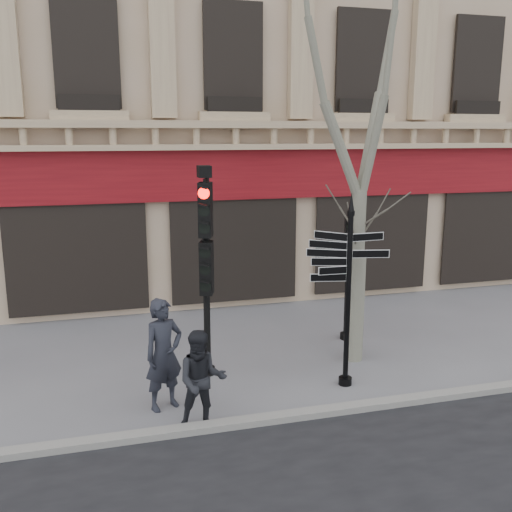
{
  "coord_description": "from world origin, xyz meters",
  "views": [
    {
      "loc": [
        -3.36,
        -9.59,
        4.64
      ],
      "look_at": [
        -0.58,
        0.6,
        2.36
      ],
      "focal_mm": 40.0,
      "sensor_mm": 36.0,
      "label": 1
    }
  ],
  "objects_px": {
    "traffic_signal_secondary": "(349,254)",
    "plane_tree": "(365,56)",
    "pedestrian_b": "(202,381)",
    "traffic_signal_main": "(206,246)",
    "fingerpost": "(349,259)",
    "pedestrian_a": "(164,354)"
  },
  "relations": [
    {
      "from": "fingerpost",
      "to": "pedestrian_b",
      "type": "relative_size",
      "value": 2.21
    },
    {
      "from": "traffic_signal_main",
      "to": "traffic_signal_secondary",
      "type": "bearing_deg",
      "value": 37.01
    },
    {
      "from": "pedestrian_b",
      "to": "traffic_signal_main",
      "type": "bearing_deg",
      "value": 83.66
    },
    {
      "from": "traffic_signal_secondary",
      "to": "pedestrian_b",
      "type": "bearing_deg",
      "value": -123.4
    },
    {
      "from": "traffic_signal_main",
      "to": "pedestrian_b",
      "type": "bearing_deg",
      "value": -83.61
    },
    {
      "from": "pedestrian_a",
      "to": "pedestrian_b",
      "type": "height_order",
      "value": "pedestrian_a"
    },
    {
      "from": "traffic_signal_secondary",
      "to": "traffic_signal_main",
      "type": "bearing_deg",
      "value": -144.65
    },
    {
      "from": "traffic_signal_main",
      "to": "pedestrian_a",
      "type": "relative_size",
      "value": 2.09
    },
    {
      "from": "fingerpost",
      "to": "traffic_signal_secondary",
      "type": "xyz_separation_m",
      "value": [
        1.02,
        2.25,
        -0.44
      ]
    },
    {
      "from": "plane_tree",
      "to": "pedestrian_b",
      "type": "xyz_separation_m",
      "value": [
        -3.55,
        -2.0,
        -5.23
      ]
    },
    {
      "from": "fingerpost",
      "to": "pedestrian_a",
      "type": "relative_size",
      "value": 1.86
    },
    {
      "from": "traffic_signal_secondary",
      "to": "plane_tree",
      "type": "relative_size",
      "value": 0.33
    },
    {
      "from": "traffic_signal_main",
      "to": "plane_tree",
      "type": "bearing_deg",
      "value": 18.14
    },
    {
      "from": "fingerpost",
      "to": "plane_tree",
      "type": "relative_size",
      "value": 0.42
    },
    {
      "from": "traffic_signal_secondary",
      "to": "pedestrian_b",
      "type": "xyz_separation_m",
      "value": [
        -3.9,
        -3.16,
        -1.17
      ]
    },
    {
      "from": "traffic_signal_secondary",
      "to": "plane_tree",
      "type": "distance_m",
      "value": 4.23
    },
    {
      "from": "fingerpost",
      "to": "traffic_signal_secondary",
      "type": "height_order",
      "value": "fingerpost"
    },
    {
      "from": "traffic_signal_secondary",
      "to": "plane_tree",
      "type": "xyz_separation_m",
      "value": [
        -0.35,
        -1.16,
        4.05
      ]
    },
    {
      "from": "plane_tree",
      "to": "traffic_signal_main",
      "type": "bearing_deg",
      "value": 178.88
    },
    {
      "from": "fingerpost",
      "to": "plane_tree",
      "type": "xyz_separation_m",
      "value": [
        0.67,
        1.09,
        3.61
      ]
    },
    {
      "from": "pedestrian_a",
      "to": "pedestrian_b",
      "type": "xyz_separation_m",
      "value": [
        0.49,
        -0.88,
        -0.15
      ]
    },
    {
      "from": "traffic_signal_secondary",
      "to": "pedestrian_a",
      "type": "bearing_deg",
      "value": -134.99
    }
  ]
}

